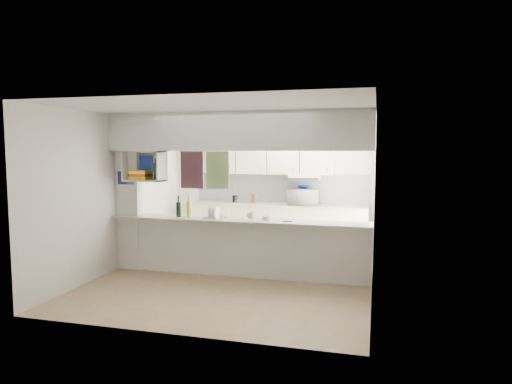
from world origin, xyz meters
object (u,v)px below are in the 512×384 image
(bowl, at_px, (304,187))
(wine_bottles, at_px, (184,209))
(microwave, at_px, (304,197))
(dish_rack, at_px, (216,213))

(bowl, xyz_separation_m, wine_bottles, (-1.64, -2.09, -0.22))
(microwave, xyz_separation_m, bowl, (-0.01, 0.02, 0.20))
(bowl, bearing_deg, wine_bottles, -128.14)
(microwave, distance_m, wine_bottles, 2.65)
(bowl, relative_size, wine_bottles, 0.68)
(wine_bottles, bearing_deg, microwave, 51.44)
(bowl, xyz_separation_m, dish_rack, (-1.09, -2.11, -0.28))
(dish_rack, xyz_separation_m, wine_bottles, (-0.56, 0.01, 0.06))
(dish_rack, bearing_deg, bowl, 70.54)
(bowl, distance_m, dish_rack, 2.39)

